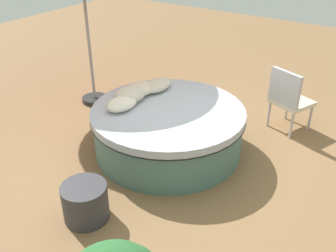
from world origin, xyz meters
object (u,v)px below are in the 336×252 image
side_table (85,202)px  throw_pillow_1 (140,89)px  throw_pillow_3 (122,104)px  patio_chair (288,97)px  round_bed (168,130)px  throw_pillow_2 (130,94)px  throw_pillow_0 (157,85)px

side_table → throw_pillow_1: bearing=19.1°
throw_pillow_1 → throw_pillow_3: bearing=-170.1°
patio_chair → side_table: bearing=-88.4°
throw_pillow_1 → side_table: (-1.80, -0.62, -0.51)m
round_bed → throw_pillow_2: throw_pillow_2 is taller
throw_pillow_0 → throw_pillow_2: throw_pillow_2 is taller
throw_pillow_2 → throw_pillow_3: throw_pillow_2 is taller
throw_pillow_3 → round_bed: bearing=-57.6°
throw_pillow_0 → throw_pillow_1: 0.27m
throw_pillow_0 → throw_pillow_1: throw_pillow_1 is taller
round_bed → throw_pillow_0: 0.75m
throw_pillow_2 → throw_pillow_1: bearing=6.5°
throw_pillow_2 → patio_chair: (1.54, -1.73, -0.18)m
throw_pillow_1 → throw_pillow_2: bearing=-173.5°
throw_pillow_1 → side_table: 1.97m
throw_pillow_0 → throw_pillow_1: size_ratio=1.06×
patio_chair → throw_pillow_1: bearing=-122.1°
round_bed → throw_pillow_3: size_ratio=4.35×
round_bed → patio_chair: 1.88m
throw_pillow_3 → side_table: throw_pillow_3 is taller
round_bed → throw_pillow_2: (-0.08, 0.58, 0.41)m
throw_pillow_2 → side_table: bearing=-158.9°
throw_pillow_2 → side_table: (-1.54, -0.59, -0.53)m
throw_pillow_0 → patio_chair: 1.94m
round_bed → throw_pillow_3: 0.73m
throw_pillow_3 → throw_pillow_0: bearing=-3.0°
throw_pillow_1 → side_table: size_ratio=1.02×
round_bed → patio_chair: patio_chair is taller
round_bed → throw_pillow_0: throw_pillow_0 is taller
throw_pillow_0 → throw_pillow_1: (-0.24, 0.13, 0.00)m
throw_pillow_1 → patio_chair: (1.28, -1.76, -0.16)m
throw_pillow_0 → side_table: size_ratio=1.08×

